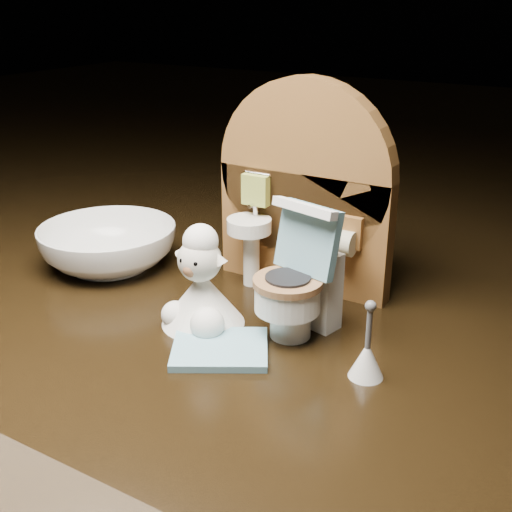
{
  "coord_description": "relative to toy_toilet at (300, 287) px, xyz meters",
  "views": [
    {
      "loc": [
        0.19,
        -0.32,
        0.2
      ],
      "look_at": [
        -0.0,
        -0.0,
        0.05
      ],
      "focal_mm": 45.0,
      "sensor_mm": 36.0,
      "label": 1
    }
  ],
  "objects": [
    {
      "name": "toy_toilet",
      "position": [
        0.0,
        0.0,
        0.0
      ],
      "size": [
        0.05,
        0.06,
        0.09
      ],
      "rotation": [
        0.0,
        0.0,
        -0.24
      ],
      "color": "white",
      "rests_on": "ground"
    },
    {
      "name": "ceramic_bowl",
      "position": [
        -0.18,
        0.02,
        -0.01
      ],
      "size": [
        0.11,
        0.11,
        0.03
      ],
      "primitive_type": "imported",
      "rotation": [
        0.0,
        0.0,
        0.02
      ],
      "color": "white",
      "rests_on": "ground"
    },
    {
      "name": "backdrop_panel",
      "position": [
        -0.03,
        0.06,
        0.03
      ],
      "size": [
        0.13,
        0.05,
        0.15
      ],
      "color": "brown",
      "rests_on": "ground"
    },
    {
      "name": "plush_lamb",
      "position": [
        -0.06,
        -0.02,
        -0.01
      ],
      "size": [
        0.05,
        0.05,
        0.07
      ],
      "rotation": [
        0.0,
        0.0,
        0.03
      ],
      "color": "white",
      "rests_on": "ground"
    },
    {
      "name": "bath_mat",
      "position": [
        -0.03,
        -0.05,
        -0.03
      ],
      "size": [
        0.07,
        0.07,
        0.0
      ],
      "primitive_type": "cube",
      "rotation": [
        0.0,
        0.0,
        0.53
      ],
      "color": "#71A7B8",
      "rests_on": "ground"
    },
    {
      "name": "toilet_brush",
      "position": [
        0.06,
        -0.03,
        -0.02
      ],
      "size": [
        0.02,
        0.02,
        0.05
      ],
      "color": "white",
      "rests_on": "ground"
    }
  ]
}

